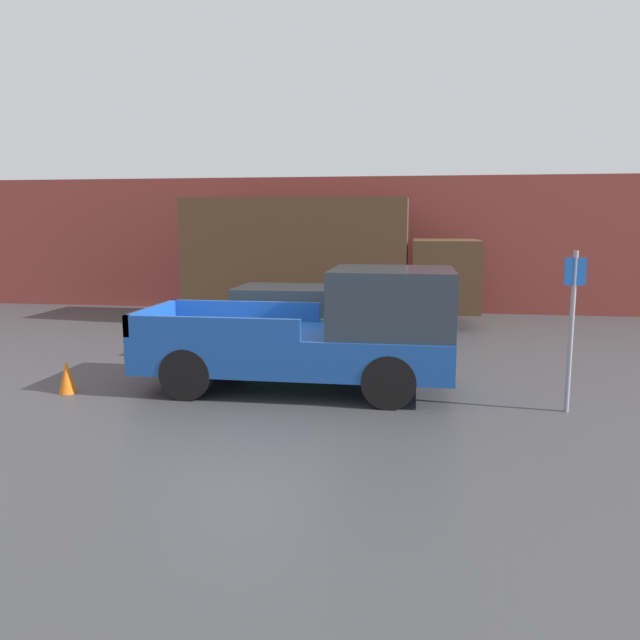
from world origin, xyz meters
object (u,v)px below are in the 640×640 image
parking_sign (572,323)px  traffic_cone (67,377)px  delivery_truck (320,257)px  car (291,320)px  pickup_truck (326,333)px

parking_sign → traffic_cone: parking_sign is taller
delivery_truck → traffic_cone: delivery_truck is taller
delivery_truck → parking_sign: 9.28m
car → traffic_cone: car is taller
delivery_truck → parking_sign: size_ratio=3.31×
pickup_truck → car: pickup_truck is taller
parking_sign → delivery_truck: bearing=122.3°
car → traffic_cone: size_ratio=7.90×
pickup_truck → car: 3.02m
car → parking_sign: (4.92, -3.47, 0.62)m
car → pickup_truck: bearing=-67.2°
delivery_truck → traffic_cone: 8.71m
delivery_truck → car: bearing=-89.6°
traffic_cone → parking_sign: bearing=1.3°
car → parking_sign: 6.05m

